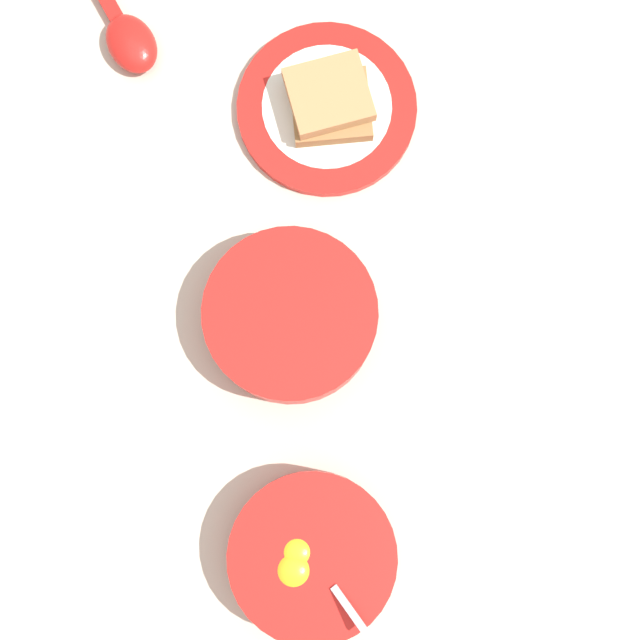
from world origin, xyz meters
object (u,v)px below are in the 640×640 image
at_px(egg_bowl, 312,555).
at_px(soup_spoon, 127,35).
at_px(toast_plate, 327,108).
at_px(congee_bowl, 286,315).
at_px(toast_sandwich, 330,101).

xyz_separation_m(egg_bowl, soup_spoon, (-0.47, -0.32, -0.01)).
bearing_deg(toast_plate, egg_bowl, 12.11).
relative_size(soup_spoon, congee_bowl, 0.79).
distance_m(egg_bowl, soup_spoon, 0.57).
bearing_deg(soup_spoon, toast_sandwich, 83.70).
bearing_deg(egg_bowl, toast_sandwich, -168.26).
relative_size(egg_bowl, toast_plate, 0.84).
bearing_deg(soup_spoon, congee_bowl, 43.49).
height_order(toast_plate, congee_bowl, congee_bowl).
height_order(toast_sandwich, soup_spoon, toast_sandwich).
relative_size(toast_plate, congee_bowl, 1.11).
height_order(egg_bowl, toast_sandwich, egg_bowl).
relative_size(toast_plate, soup_spoon, 1.40).
height_order(egg_bowl, congee_bowl, egg_bowl).
xyz_separation_m(egg_bowl, toast_sandwich, (-0.45, -0.09, 0.00)).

